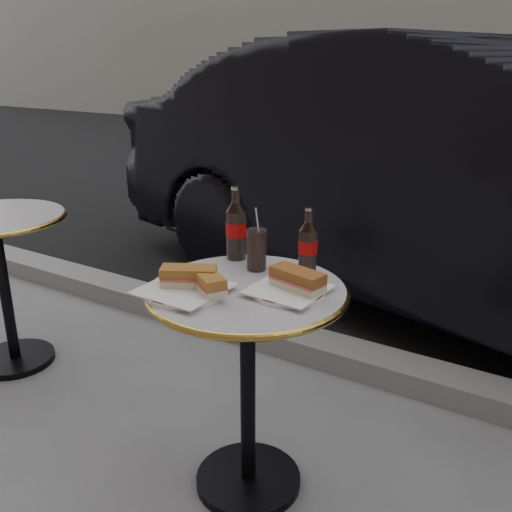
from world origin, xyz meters
The scene contains 14 objects.
ground centered at (0.00, 0.00, 0.00)m, with size 80.00×80.00×0.00m, color gray.
asphalt_road centered at (0.00, 5.00, 0.00)m, with size 40.00×8.00×0.00m, color black.
curb centered at (0.00, 0.90, 0.05)m, with size 40.00×0.20×0.12m, color gray.
bistro_table centered at (0.00, 0.00, 0.37)m, with size 0.62×0.62×0.73m, color #BAB2C4, non-canonical shape.
bistro_table_second centered at (-1.40, 0.10, 0.37)m, with size 0.62×0.62×0.73m, color #BAB2C4, non-canonical shape.
plate_left centered at (-0.14, -0.14, 0.74)m, with size 0.25×0.25×0.01m, color white.
plate_right centered at (0.13, 0.03, 0.74)m, with size 0.22×0.22×0.01m, color white.
sandwich_left_a centered at (-0.14, -0.11, 0.77)m, with size 0.16×0.08×0.06m, color #A46429.
sandwich_left_b centered at (-0.07, -0.11, 0.77)m, with size 0.15×0.07×0.05m, color #A6672A.
sandwich_right centered at (0.15, 0.04, 0.77)m, with size 0.17×0.08×0.06m, color brown.
cola_bottle_left centered at (-0.18, 0.20, 0.86)m, with size 0.07×0.07×0.26m, color black, non-canonical shape.
cola_bottle_right centered at (0.10, 0.20, 0.84)m, with size 0.06×0.06×0.22m, color black, non-canonical shape.
cola_glass centered at (-0.06, 0.15, 0.80)m, with size 0.07×0.07×0.14m, color black.
parked_car centered at (0.24, 1.91, 0.75)m, with size 4.58×1.59×1.50m, color black.
Camera 1 is at (0.87, -1.34, 1.40)m, focal length 40.00 mm.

